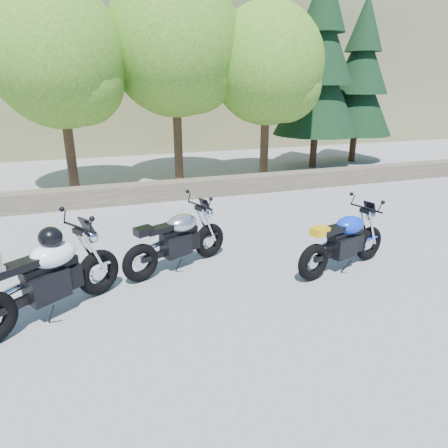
% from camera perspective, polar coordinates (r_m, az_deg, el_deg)
% --- Properties ---
extents(ground, '(90.00, 90.00, 0.00)m').
position_cam_1_polar(ground, '(6.47, 1.11, -9.31)').
color(ground, gray).
rests_on(ground, ground).
extents(stone_wall, '(22.00, 0.55, 0.50)m').
position_cam_1_polar(stone_wall, '(11.37, -8.12, 4.76)').
color(stone_wall, brown).
rests_on(stone_wall, ground).
extents(hillside, '(80.00, 30.00, 15.00)m').
position_cam_1_polar(hillside, '(33.97, -11.02, 26.70)').
color(hillside, brown).
rests_on(hillside, ground).
extents(tree_decid_left, '(3.67, 3.67, 5.62)m').
position_cam_1_polar(tree_decid_left, '(12.49, -22.04, 20.63)').
color(tree_decid_left, '#382314').
rests_on(tree_decid_left, ground).
extents(tree_decid_mid, '(4.08, 4.08, 6.24)m').
position_cam_1_polar(tree_decid_mid, '(13.20, -6.53, 23.47)').
color(tree_decid_mid, '#382314').
rests_on(tree_decid_mid, ground).
extents(tree_decid_right, '(3.54, 3.54, 5.41)m').
position_cam_1_polar(tree_decid_right, '(13.49, 6.70, 21.08)').
color(tree_decid_right, '#382314').
rests_on(tree_decid_right, ground).
extents(conifer_near, '(3.17, 3.17, 7.06)m').
position_cam_1_polar(conifer_near, '(15.78, 13.52, 21.13)').
color(conifer_near, '#382314').
rests_on(conifer_near, ground).
extents(conifer_far, '(2.82, 2.82, 6.27)m').
position_cam_1_polar(conifer_far, '(17.48, 18.87, 19.11)').
color(conifer_far, '#382314').
rests_on(conifer_far, ground).
extents(silver_bike, '(2.02, 1.03, 1.07)m').
position_cam_1_polar(silver_bike, '(7.01, -6.67, -2.35)').
color(silver_bike, black).
rests_on(silver_bike, ground).
extents(white_bike, '(2.03, 1.48, 1.30)m').
position_cam_1_polar(white_bike, '(6.00, -24.10, -6.74)').
color(white_bike, black).
rests_on(white_bike, ground).
extents(blue_bike, '(2.05, 0.84, 1.05)m').
position_cam_1_polar(blue_bike, '(7.23, 16.76, -2.47)').
color(blue_bike, black).
rests_on(blue_bike, ground).
extents(backpack, '(0.36, 0.34, 0.40)m').
position_cam_1_polar(backpack, '(8.22, 16.20, -2.12)').
color(backpack, black).
rests_on(backpack, ground).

